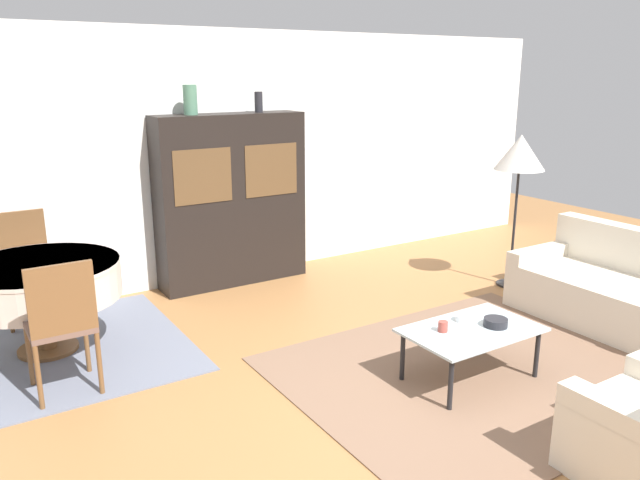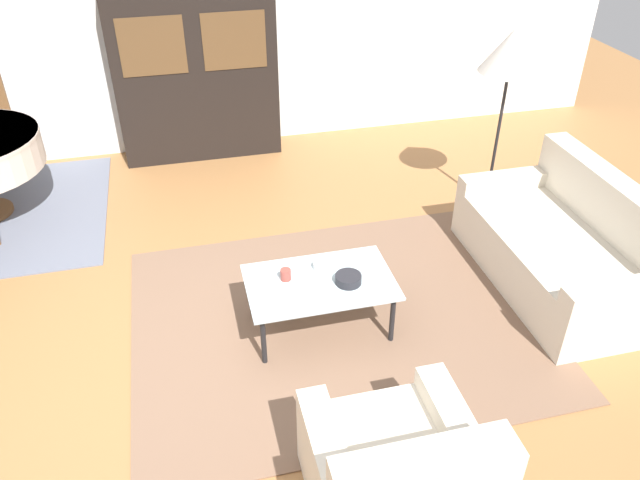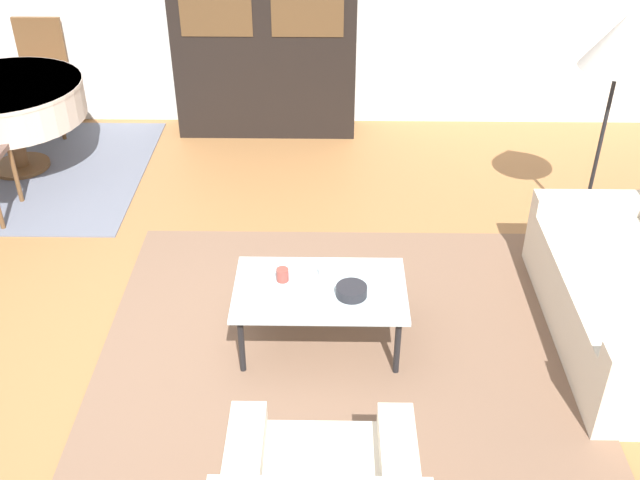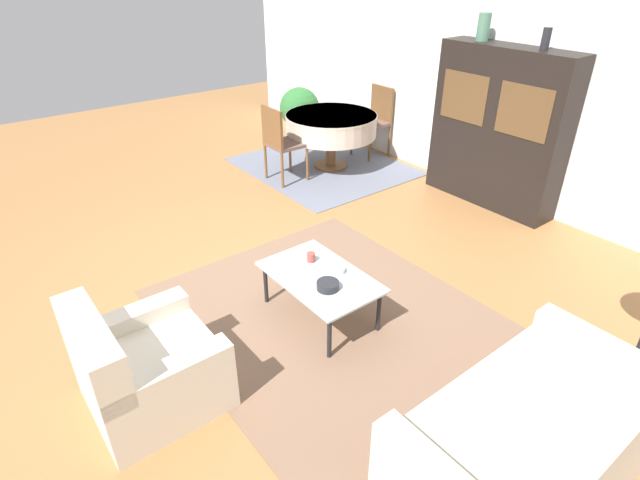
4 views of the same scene
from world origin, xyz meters
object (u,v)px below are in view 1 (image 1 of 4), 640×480
at_px(couch, 616,292).
at_px(dining_table, 40,281).
at_px(dining_chair_far, 25,259).
at_px(display_cabinet, 231,200).
at_px(bowl, 496,322).
at_px(cup, 443,326).
at_px(floor_lamp, 520,156).
at_px(vase_short, 259,102).
at_px(coffee_table, 471,333).
at_px(vase_tall, 190,100).
at_px(dining_chair_near, 61,320).
at_px(bowl_small, 463,318).

bearing_deg(couch, dining_table, 64.93).
height_order(couch, dining_chair_far, dining_chair_far).
relative_size(display_cabinet, dining_chair_far, 1.82).
bearing_deg(bowl, cup, 160.95).
distance_m(display_cabinet, bowl, 3.22).
distance_m(dining_table, floor_lamp, 4.72).
xyz_separation_m(dining_table, dining_chair_far, (-0.00, 0.86, -0.03)).
bearing_deg(vase_short, coffee_table, -86.59).
bearing_deg(floor_lamp, dining_table, 168.68).
xyz_separation_m(couch, vase_tall, (-2.89, 2.95, 1.69)).
distance_m(dining_chair_far, vase_short, 2.79).
bearing_deg(dining_chair_near, dining_chair_far, 90.00).
distance_m(display_cabinet, bowl_small, 3.00).
bearing_deg(dining_table, display_cabinet, 21.47).
xyz_separation_m(coffee_table, dining_table, (-2.61, 2.23, 0.24)).
relative_size(couch, floor_lamp, 1.04).
relative_size(floor_lamp, bowl, 9.12).
relative_size(coffee_table, dining_table, 0.79).
xyz_separation_m(dining_chair_near, bowl, (2.79, -1.43, -0.14)).
distance_m(floor_lamp, vase_tall, 3.42).
xyz_separation_m(coffee_table, dining_chair_far, (-2.61, 3.08, 0.21)).
relative_size(coffee_table, display_cabinet, 0.55).
relative_size(bowl, bowl_small, 1.43).
distance_m(coffee_table, bowl, 0.20).
bearing_deg(dining_table, vase_tall, 26.07).
relative_size(display_cabinet, bowl_small, 14.66).
bearing_deg(dining_chair_far, couch, 146.75).
xyz_separation_m(display_cabinet, vase_tall, (-0.40, 0.00, 1.06)).
bearing_deg(cup, dining_table, 138.01).
relative_size(couch, bowl, 9.52).
distance_m(dining_chair_near, cup, 2.72).
bearing_deg(display_cabinet, dining_chair_far, 178.87).
distance_m(dining_chair_far, vase_tall, 2.18).
xyz_separation_m(display_cabinet, bowl, (0.72, -3.11, -0.47)).
distance_m(cup, vase_short, 3.32).
distance_m(bowl, vase_tall, 3.65).
relative_size(dining_chair_near, cup, 12.67).
relative_size(display_cabinet, dining_chair_near, 1.82).
height_order(dining_chair_near, dining_chair_far, same).
bearing_deg(floor_lamp, vase_short, 140.93).
xyz_separation_m(dining_chair_far, vase_short, (2.43, -0.04, 1.36)).
relative_size(dining_chair_far, floor_lamp, 0.62).
bearing_deg(dining_chair_near, cup, -28.44).
height_order(coffee_table, display_cabinet, display_cabinet).
bearing_deg(coffee_table, dining_chair_near, 152.31).
bearing_deg(vase_short, couch, -54.14).
bearing_deg(coffee_table, dining_table, 139.54).
distance_m(display_cabinet, cup, 3.02).
bearing_deg(coffee_table, couch, 2.71).
xyz_separation_m(dining_table, bowl, (2.79, -2.29, -0.17)).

